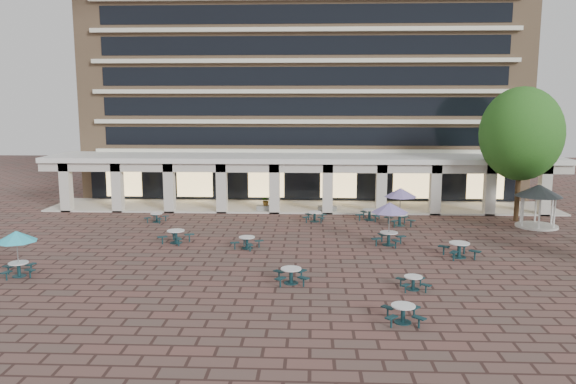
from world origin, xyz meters
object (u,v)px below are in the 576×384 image
(gazebo, at_px, (539,195))
(planter_right, at_px, (327,207))
(picnic_table_2, at_px, (291,274))
(planter_left, at_px, (266,205))
(picnic_table_3, at_px, (403,312))

(gazebo, bearing_deg, planter_right, 161.93)
(gazebo, distance_m, planter_right, 15.61)
(picnic_table_2, bearing_deg, gazebo, 31.58)
(planter_left, bearing_deg, picnic_table_3, -72.07)
(picnic_table_3, bearing_deg, picnic_table_2, 134.57)
(picnic_table_3, distance_m, planter_right, 23.00)
(planter_right, bearing_deg, picnic_table_3, -83.88)
(picnic_table_3, relative_size, planter_right, 1.10)
(picnic_table_2, bearing_deg, planter_left, 92.01)
(picnic_table_3, distance_m, planter_left, 24.03)
(gazebo, relative_size, planter_left, 2.17)
(planter_left, relative_size, planter_right, 1.00)
(gazebo, bearing_deg, planter_left, 166.27)
(picnic_table_2, relative_size, gazebo, 0.57)
(picnic_table_2, distance_m, gazebo, 21.63)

